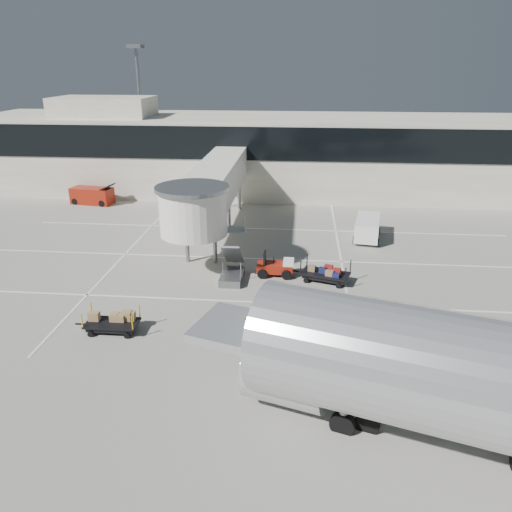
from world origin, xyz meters
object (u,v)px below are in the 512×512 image
object	(u,v)px
ground_worker	(225,325)
minivan	(368,226)
suitcase_cart	(326,274)
baggage_tug	(276,267)
belt_loader	(92,196)
box_cart_far	(113,324)
box_cart_near	(248,329)

from	to	relation	value
ground_worker	minivan	world-z (taller)	ground_worker
suitcase_cart	ground_worker	world-z (taller)	ground_worker
baggage_tug	minivan	size ratio (longest dim) A/B	0.52
minivan	belt_loader	world-z (taller)	belt_loader
suitcase_cart	box_cart_far	world-z (taller)	suitcase_cart
box_cart_far	belt_loader	xyz separation A→B (m)	(-11.23, 24.75, 0.32)
box_cart_far	ground_worker	size ratio (longest dim) A/B	2.00
belt_loader	box_cart_far	bearing A→B (deg)	-56.15
suitcase_cart	minivan	xyz separation A→B (m)	(3.68, 8.99, 0.51)
box_cart_near	suitcase_cart	bearing A→B (deg)	70.35
baggage_tug	minivan	xyz separation A→B (m)	(6.95, 8.25, 0.44)
suitcase_cart	box_cart_near	xyz separation A→B (m)	(-4.28, -7.61, 0.01)
baggage_tug	ground_worker	xyz separation A→B (m)	(-2.13, -8.58, 0.27)
suitcase_cart	belt_loader	world-z (taller)	belt_loader
box_cart_far	minivan	distance (m)	22.50
box_cart_near	minivan	world-z (taller)	minivan
box_cart_far	ground_worker	world-z (taller)	ground_worker
box_cart_far	belt_loader	size ratio (longest dim) A/B	0.74
suitcase_cart	belt_loader	size ratio (longest dim) A/B	0.83
baggage_tug	box_cart_near	size ratio (longest dim) A/B	0.71
box_cart_far	ground_worker	bearing A→B (deg)	-2.61
ground_worker	box_cart_far	bearing A→B (deg)	162.65
box_cart_near	box_cart_far	size ratio (longest dim) A/B	1.01
minivan	belt_loader	size ratio (longest dim) A/B	1.02
box_cart_far	belt_loader	bearing A→B (deg)	113.79
box_cart_near	minivan	bearing A→B (deg)	74.09
box_cart_near	belt_loader	bearing A→B (deg)	136.38
belt_loader	suitcase_cart	bearing A→B (deg)	-27.57
suitcase_cart	ground_worker	size ratio (longest dim) A/B	2.25
box_cart_far	minivan	xyz separation A→B (m)	(15.15, 16.62, 0.53)
box_cart_far	belt_loader	distance (m)	27.18
baggage_tug	suitcase_cart	distance (m)	3.36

